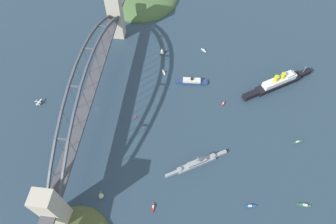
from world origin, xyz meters
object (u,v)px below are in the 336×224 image
Objects in this scene: naval_cruiser at (197,163)px; small_boat_3 at (100,195)px; seaplane_taxiing_near_bridge at (39,102)px; harbor_arch_bridge at (90,91)px; harbor_ferry_steamer at (192,81)px; small_boat_0 at (251,206)px; small_boat_5 at (164,72)px; ocean_liner at (278,83)px; small_boat_6 at (304,205)px; small_boat_8 at (204,50)px; small_boat_2 at (298,142)px; small_boat_7 at (162,51)px; small_boat_1 at (153,207)px; channel_marker_buoy at (135,117)px; small_boat_4 at (223,104)px.

small_boat_3 is at bearing -63.74° from naval_cruiser.
seaplane_taxiing_near_bridge is 0.98× the size of small_boat_3.
harbor_arch_bridge is 5.11× the size of naval_cruiser.
harbor_ferry_steamer is 3.42× the size of small_boat_0.
naval_cruiser is 122.33m from small_boat_5.
small_boat_3 is at bearing -48.55° from ocean_liner.
harbor_ferry_steamer is 171.88m from small_boat_6.
ocean_liner reaches higher than naval_cruiser.
ocean_liner is 270.58m from seaplane_taxiing_near_bridge.
small_boat_8 is (-53.25, 11.14, -1.59)m from harbor_ferry_steamer.
harbor_arch_bridge reaches higher than small_boat_2.
harbor_arch_bridge is 229.99m from small_boat_6.
harbor_arch_bridge reaches higher than small_boat_5.
seaplane_taxiing_near_bridge is 1.18× the size of small_boat_5.
small_boat_2 is at bearing 40.81° from small_boat_8.
small_boat_7 reaches higher than small_boat_0.
channel_marker_buoy is (-93.74, -33.10, 0.25)m from small_boat_1.
harbor_arch_bridge is 23.44× the size of small_boat_6.
harbor_ferry_steamer is at bearing -119.95° from small_boat_2.
naval_cruiser is at bearing 20.23° from small_boat_7.
channel_marker_buoy reaches higher than small_boat_2.
harbor_ferry_steamer is 173.64m from seaplane_taxiing_near_bridge.
ocean_liner is at bearing 141.92° from small_boat_1.
small_boat_7 is at bearing -77.45° from small_boat_8.
harbor_arch_bridge reaches higher than small_boat_8.
small_boat_7 reaches higher than small_boat_2.
small_boat_3 is 161.02m from small_boat_4.
harbor_arch_bridge is 116.68m from harbor_ferry_steamer.
small_boat_0 is at bearing 30.09° from small_boat_7.
small_boat_7 is at bearing -149.91° from small_boat_0.
small_boat_5 is (-37.28, -71.38, 0.15)m from small_boat_4.
small_boat_1 reaches higher than small_boat_6.
small_boat_1 is 205.08m from small_boat_8.
naval_cruiser is 107.47m from small_boat_2.
small_boat_3 is 90.54m from channel_marker_buoy.
small_boat_1 is 160.07m from small_boat_5.
harbor_ferry_steamer is at bearing 72.45° from small_boat_5.
small_boat_3 is 214.55m from small_boat_8.
small_boat_2 reaches higher than small_boat_6.
seaplane_taxiing_near_bridge is 205.29m from small_boat_8.
small_boat_4 is (-117.77, 109.75, -3.73)m from small_boat_3.
channel_marker_buoy is (-89.07, 15.92, -3.38)m from small_boat_3.
small_boat_2 is (-71.76, 50.30, -0.02)m from small_boat_0.
harbor_arch_bridge is at bearing -47.76° from small_boat_5.
seaplane_taxiing_near_bridge is (50.06, -166.26, -0.20)m from harbor_ferry_steamer.
small_boat_8 is at bearing 132.51° from harbor_arch_bridge.
harbor_arch_bridge is 129.82m from small_boat_1.
harbor_arch_bridge is 189.10m from small_boat_0.
small_boat_0 is 1.12× the size of small_boat_3.
small_boat_3 is 1.46× the size of small_boat_8.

